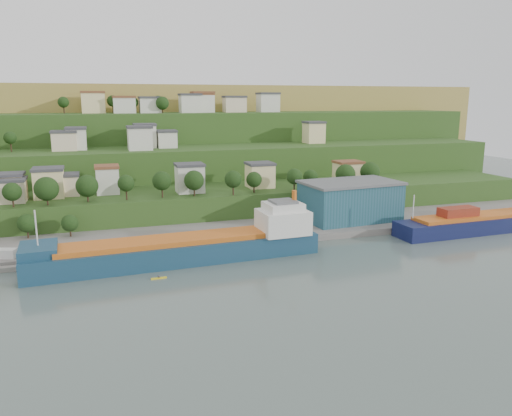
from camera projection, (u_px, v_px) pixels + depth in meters
name	position (u px, v px, depth m)	size (l,w,h in m)	color
ground	(224.00, 268.00, 123.27)	(500.00, 500.00, 0.00)	#44534D
quay	(264.00, 233.00, 155.30)	(220.00, 26.00, 4.00)	slate
hillside	(150.00, 174.00, 280.15)	(360.00, 210.81, 96.00)	#284719
cargo_ship_near	(188.00, 250.00, 128.18)	(74.62, 15.22, 19.05)	#153B4F
cargo_ship_far	(490.00, 222.00, 158.36)	(61.37, 11.84, 16.60)	#0D133D
warehouse	(350.00, 200.00, 163.60)	(32.38, 21.34, 12.80)	#1C4B56
caravan	(3.00, 255.00, 124.82)	(6.55, 2.73, 3.06)	silver
dinghy	(38.00, 253.00, 129.75)	(4.12, 1.55, 0.82)	silver
kayak_orange	(127.00, 274.00, 118.78)	(2.96, 1.58, 0.74)	#FEA816
kayak_yellow	(159.00, 278.00, 115.98)	(3.67, 0.78, 0.91)	yellow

